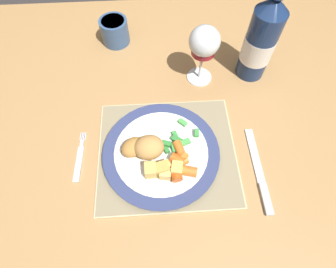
{
  "coord_description": "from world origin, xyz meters",
  "views": [
    {
      "loc": [
        -0.0,
        -0.38,
        1.31
      ],
      "look_at": [
        0.01,
        -0.09,
        0.78
      ],
      "focal_mm": 28.0,
      "sensor_mm": 36.0,
      "label": 1
    }
  ],
  "objects_px": {
    "dining_table": "(161,128)",
    "bottle": "(262,40)",
    "table_knife": "(262,177)",
    "wine_glass": "(206,44)",
    "drinking_cup": "(116,31)",
    "dinner_plate": "(164,153)",
    "fork": "(81,160)"
  },
  "relations": [
    {
      "from": "table_knife",
      "to": "bottle",
      "type": "bearing_deg",
      "value": 82.36
    },
    {
      "from": "dinner_plate",
      "to": "bottle",
      "type": "relative_size",
      "value": 0.96
    },
    {
      "from": "dinner_plate",
      "to": "table_knife",
      "type": "xyz_separation_m",
      "value": [
        0.22,
        -0.07,
        -0.01
      ]
    },
    {
      "from": "dinner_plate",
      "to": "table_knife",
      "type": "distance_m",
      "value": 0.23
    },
    {
      "from": "dining_table",
      "to": "fork",
      "type": "xyz_separation_m",
      "value": [
        -0.19,
        -0.12,
        0.08
      ]
    },
    {
      "from": "wine_glass",
      "to": "bottle",
      "type": "relative_size",
      "value": 0.59
    },
    {
      "from": "drinking_cup",
      "to": "wine_glass",
      "type": "bearing_deg",
      "value": -34.23
    },
    {
      "from": "table_knife",
      "to": "wine_glass",
      "type": "relative_size",
      "value": 1.27
    },
    {
      "from": "fork",
      "to": "drinking_cup",
      "type": "xyz_separation_m",
      "value": [
        0.07,
        0.4,
        0.04
      ]
    },
    {
      "from": "fork",
      "to": "bottle",
      "type": "distance_m",
      "value": 0.54
    },
    {
      "from": "fork",
      "to": "table_knife",
      "type": "bearing_deg",
      "value": -9.13
    },
    {
      "from": "dinner_plate",
      "to": "drinking_cup",
      "type": "relative_size",
      "value": 3.29
    },
    {
      "from": "dinner_plate",
      "to": "drinking_cup",
      "type": "bearing_deg",
      "value": 106.93
    },
    {
      "from": "dining_table",
      "to": "dinner_plate",
      "type": "height_order",
      "value": "dinner_plate"
    },
    {
      "from": "table_knife",
      "to": "drinking_cup",
      "type": "bearing_deg",
      "value": 126.17
    },
    {
      "from": "fork",
      "to": "wine_glass",
      "type": "xyz_separation_m",
      "value": [
        0.31,
        0.24,
        0.12
      ]
    },
    {
      "from": "dinner_plate",
      "to": "table_knife",
      "type": "relative_size",
      "value": 1.28
    },
    {
      "from": "dinner_plate",
      "to": "fork",
      "type": "height_order",
      "value": "dinner_plate"
    },
    {
      "from": "dining_table",
      "to": "dinner_plate",
      "type": "xyz_separation_m",
      "value": [
        0.0,
        -0.12,
        0.09
      ]
    },
    {
      "from": "dinner_plate",
      "to": "dining_table",
      "type": "bearing_deg",
      "value": 91.11
    },
    {
      "from": "table_knife",
      "to": "wine_glass",
      "type": "bearing_deg",
      "value": 108.68
    },
    {
      "from": "dinner_plate",
      "to": "drinking_cup",
      "type": "xyz_separation_m",
      "value": [
        -0.12,
        0.4,
        0.02
      ]
    },
    {
      "from": "fork",
      "to": "bottle",
      "type": "relative_size",
      "value": 0.45
    },
    {
      "from": "dining_table",
      "to": "bottle",
      "type": "distance_m",
      "value": 0.35
    },
    {
      "from": "dinner_plate",
      "to": "table_knife",
      "type": "height_order",
      "value": "dinner_plate"
    },
    {
      "from": "dinner_plate",
      "to": "bottle",
      "type": "distance_m",
      "value": 0.38
    },
    {
      "from": "dining_table",
      "to": "bottle",
      "type": "relative_size",
      "value": 5.37
    },
    {
      "from": "table_knife",
      "to": "bottle",
      "type": "distance_m",
      "value": 0.34
    },
    {
      "from": "dining_table",
      "to": "wine_glass",
      "type": "xyz_separation_m",
      "value": [
        0.12,
        0.12,
        0.2
      ]
    },
    {
      "from": "fork",
      "to": "bottle",
      "type": "xyz_separation_m",
      "value": [
        0.46,
        0.25,
        0.11
      ]
    },
    {
      "from": "fork",
      "to": "drinking_cup",
      "type": "distance_m",
      "value": 0.41
    },
    {
      "from": "drinking_cup",
      "to": "dining_table",
      "type": "bearing_deg",
      "value": -66.76
    }
  ]
}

